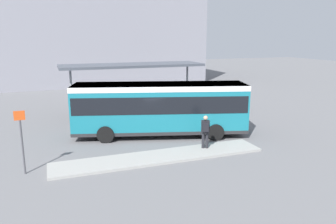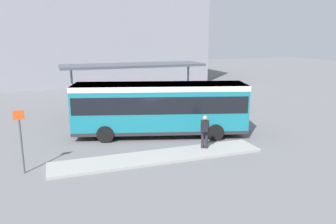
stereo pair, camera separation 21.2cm
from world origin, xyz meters
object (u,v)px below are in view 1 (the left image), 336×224
Objects in this scene: pedestrian_waiting at (205,130)px; city_bus at (160,106)px; bicycle_orange at (226,105)px; platform_sign at (22,139)px; bicycle_red at (227,107)px.

city_bus is at bearing 44.99° from pedestrian_waiting.
platform_sign is (-14.68, -8.31, 1.19)m from bicycle_orange.
pedestrian_waiting is 8.67m from platform_sign.
bicycle_orange is 0.61× the size of platform_sign.
bicycle_red is at bearing 161.73° from bicycle_orange.
bicycle_red is (7.00, 4.23, -1.45)m from city_bus.
platform_sign is at bearing 113.18° from pedestrian_waiting.
bicycle_orange is (7.35, 4.99, -1.46)m from city_bus.
pedestrian_waiting is at bearing -52.08° from city_bus.
pedestrian_waiting is 10.29m from bicycle_orange.
city_bus is 3.65m from pedestrian_waiting.
bicycle_orange is (0.35, 0.76, -0.00)m from bicycle_red.
pedestrian_waiting is 0.62× the size of platform_sign.
bicycle_red is at bearing -13.66° from pedestrian_waiting.
city_bus reaches higher than bicycle_orange.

